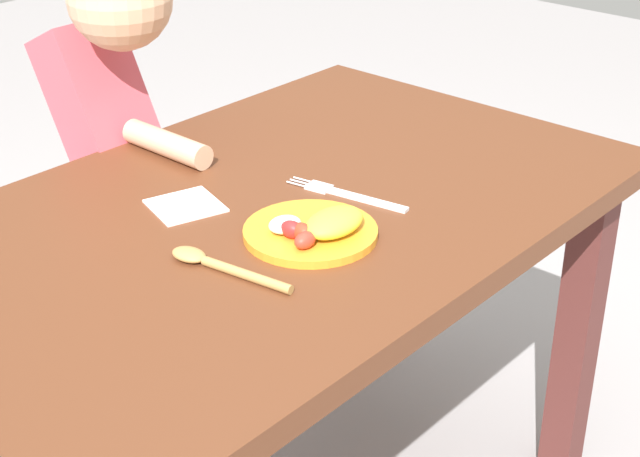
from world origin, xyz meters
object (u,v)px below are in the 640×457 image
(plate, at_px, (315,229))
(fork, at_px, (347,195))
(person, at_px, (110,164))
(spoon, at_px, (215,264))

(plate, distance_m, fork, 0.16)
(plate, distance_m, person, 0.60)
(plate, bearing_deg, person, 83.90)
(fork, bearing_deg, spoon, 83.15)
(fork, distance_m, person, 0.54)
(fork, xyz_separation_m, spoon, (-0.31, -0.01, 0.00))
(fork, bearing_deg, person, -0.24)
(plate, xyz_separation_m, person, (0.06, 0.59, -0.09))
(plate, xyz_separation_m, spoon, (-0.16, 0.05, -0.01))
(fork, bearing_deg, plate, 102.63)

